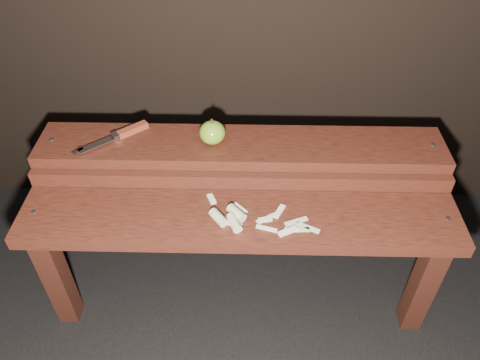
{
  "coord_description": "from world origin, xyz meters",
  "views": [
    {
      "loc": [
        0.02,
        -0.92,
        1.33
      ],
      "look_at": [
        0.0,
        0.06,
        0.45
      ],
      "focal_mm": 35.0,
      "sensor_mm": 36.0,
      "label": 1
    }
  ],
  "objects_px": {
    "bench_front_tier": "(239,235)",
    "apple": "(212,133)",
    "bench_rear_tier": "(241,166)",
    "knife": "(123,133)"
  },
  "relations": [
    {
      "from": "bench_front_tier",
      "to": "bench_rear_tier",
      "type": "bearing_deg",
      "value": 90.0
    },
    {
      "from": "apple",
      "to": "knife",
      "type": "bearing_deg",
      "value": 175.14
    },
    {
      "from": "bench_front_tier",
      "to": "apple",
      "type": "distance_m",
      "value": 0.3
    },
    {
      "from": "bench_front_tier",
      "to": "bench_rear_tier",
      "type": "relative_size",
      "value": 1.0
    },
    {
      "from": "knife",
      "to": "bench_rear_tier",
      "type": "bearing_deg",
      "value": -4.42
    },
    {
      "from": "knife",
      "to": "apple",
      "type": "bearing_deg",
      "value": -4.86
    },
    {
      "from": "apple",
      "to": "bench_rear_tier",
      "type": "bearing_deg",
      "value": -3.0
    },
    {
      "from": "bench_rear_tier",
      "to": "apple",
      "type": "height_order",
      "value": "apple"
    },
    {
      "from": "bench_front_tier",
      "to": "bench_rear_tier",
      "type": "height_order",
      "value": "bench_rear_tier"
    },
    {
      "from": "bench_front_tier",
      "to": "apple",
      "type": "bearing_deg",
      "value": 109.66
    }
  ]
}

